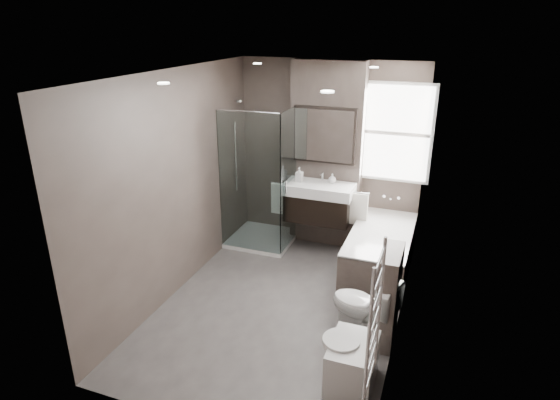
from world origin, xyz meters
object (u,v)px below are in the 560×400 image
at_px(bathtub, 380,250).
at_px(toilet, 363,307).
at_px(bidet, 352,363).
at_px(vanity, 319,202).

relative_size(bathtub, toilet, 2.29).
distance_m(bathtub, bidet, 2.12).
height_order(vanity, bidet, vanity).
xyz_separation_m(vanity, bathtub, (0.92, -0.33, -0.43)).
bearing_deg(vanity, bathtub, -19.37).
relative_size(vanity, toilet, 1.36).
distance_m(bathtub, toilet, 1.38).
distance_m(vanity, toilet, 2.00).
distance_m(vanity, bidet, 2.69).
height_order(vanity, toilet, vanity).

